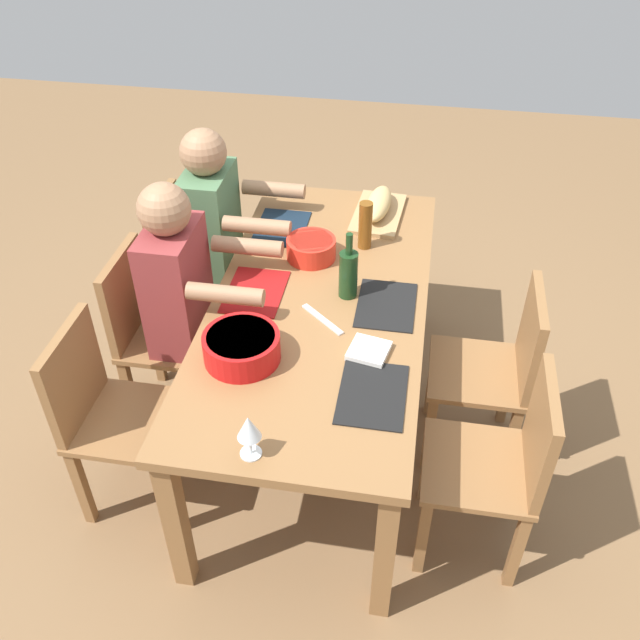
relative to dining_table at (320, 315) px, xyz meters
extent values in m
plane|color=brown|center=(0.00, 0.00, -0.65)|extent=(8.00, 8.00, 0.00)
cube|color=olive|center=(0.00, 0.00, 0.07)|extent=(1.84, 0.86, 0.04)
cube|color=olive|center=(-0.86, -0.37, -0.30)|extent=(0.07, 0.07, 0.70)
cube|color=olive|center=(0.86, -0.37, -0.30)|extent=(0.07, 0.07, 0.70)
cube|color=olive|center=(-0.86, 0.37, -0.30)|extent=(0.07, 0.07, 0.70)
cube|color=olive|center=(0.86, 0.37, -0.30)|extent=(0.07, 0.07, 0.70)
cube|color=olive|center=(0.00, 0.67, -0.22)|extent=(0.40, 0.40, 0.03)
cube|color=olive|center=(0.00, 0.85, 0.00)|extent=(0.38, 0.04, 0.40)
cube|color=olive|center=(0.17, 0.50, -0.44)|extent=(0.04, 0.04, 0.42)
cube|color=olive|center=(-0.17, 0.50, -0.44)|extent=(0.04, 0.04, 0.42)
cube|color=olive|center=(0.17, 0.84, -0.44)|extent=(0.04, 0.04, 0.42)
cube|color=olive|center=(-0.17, 0.84, -0.44)|extent=(0.04, 0.04, 0.42)
cube|color=olive|center=(0.00, -0.67, -0.22)|extent=(0.40, 0.40, 0.03)
cube|color=olive|center=(0.00, -0.85, 0.00)|extent=(0.38, 0.04, 0.40)
cube|color=olive|center=(-0.17, -0.50, -0.44)|extent=(0.04, 0.04, 0.42)
cube|color=olive|center=(0.17, -0.50, -0.44)|extent=(0.04, 0.04, 0.42)
cube|color=olive|center=(-0.17, -0.84, -0.44)|extent=(0.04, 0.04, 0.42)
cube|color=olive|center=(0.17, -0.84, -0.44)|extent=(0.04, 0.04, 0.42)
cylinder|color=#2D2D38|center=(-0.08, -0.45, -0.43)|extent=(0.11, 0.11, 0.45)
cylinder|color=#2D2D38|center=(0.08, -0.45, -0.43)|extent=(0.11, 0.11, 0.45)
cube|color=maroon|center=(0.00, -0.61, 0.07)|extent=(0.34, 0.20, 0.55)
cylinder|color=#9E7251|center=(-0.17, -0.34, 0.19)|extent=(0.07, 0.30, 0.07)
cylinder|color=#9E7251|center=(0.17, -0.34, 0.19)|extent=(0.07, 0.30, 0.07)
sphere|color=#9E7251|center=(0.00, -0.61, 0.44)|extent=(0.21, 0.21, 0.21)
cube|color=olive|center=(0.51, 0.67, -0.22)|extent=(0.40, 0.40, 0.03)
cube|color=olive|center=(0.51, 0.85, 0.00)|extent=(0.38, 0.04, 0.40)
cube|color=olive|center=(0.68, 0.50, -0.44)|extent=(0.04, 0.04, 0.42)
cube|color=olive|center=(0.34, 0.50, -0.44)|extent=(0.04, 0.04, 0.42)
cube|color=olive|center=(0.68, 0.84, -0.44)|extent=(0.04, 0.04, 0.42)
cube|color=olive|center=(0.34, 0.84, -0.44)|extent=(0.04, 0.04, 0.42)
cube|color=olive|center=(0.51, -0.67, -0.22)|extent=(0.40, 0.40, 0.03)
cube|color=olive|center=(0.51, -0.85, 0.00)|extent=(0.38, 0.04, 0.40)
cube|color=olive|center=(0.34, -0.50, -0.44)|extent=(0.04, 0.04, 0.42)
cube|color=olive|center=(0.68, -0.50, -0.44)|extent=(0.04, 0.04, 0.42)
cube|color=olive|center=(0.34, -0.84, -0.44)|extent=(0.04, 0.04, 0.42)
cube|color=olive|center=(0.68, -0.84, -0.44)|extent=(0.04, 0.04, 0.42)
cube|color=olive|center=(-0.51, -0.67, -0.22)|extent=(0.40, 0.40, 0.03)
cube|color=olive|center=(-0.51, -0.85, 0.00)|extent=(0.38, 0.04, 0.40)
cube|color=olive|center=(-0.68, -0.50, -0.44)|extent=(0.04, 0.04, 0.42)
cube|color=olive|center=(-0.34, -0.50, -0.44)|extent=(0.04, 0.04, 0.42)
cube|color=olive|center=(-0.68, -0.84, -0.44)|extent=(0.04, 0.04, 0.42)
cube|color=olive|center=(-0.34, -0.84, -0.44)|extent=(0.04, 0.04, 0.42)
cylinder|color=#2D2D38|center=(-0.59, -0.45, -0.43)|extent=(0.11, 0.11, 0.45)
cylinder|color=#2D2D38|center=(-0.43, -0.45, -0.43)|extent=(0.11, 0.11, 0.45)
cube|color=#4C724C|center=(-0.51, -0.61, 0.07)|extent=(0.34, 0.20, 0.55)
cylinder|color=#9E7251|center=(-0.68, -0.34, 0.19)|extent=(0.07, 0.30, 0.07)
cylinder|color=#9E7251|center=(-0.34, -0.34, 0.19)|extent=(0.07, 0.30, 0.07)
sphere|color=#9E7251|center=(-0.51, -0.61, 0.44)|extent=(0.21, 0.21, 0.21)
cylinder|color=red|center=(0.40, -0.22, 0.14)|extent=(0.28, 0.28, 0.11)
cylinder|color=#669E33|center=(0.40, -0.22, 0.17)|extent=(0.25, 0.25, 0.04)
cylinder|color=red|center=(-0.29, -0.09, 0.13)|extent=(0.22, 0.22, 0.09)
cylinder|color=beige|center=(-0.29, -0.09, 0.16)|extent=(0.19, 0.19, 0.03)
cube|color=tan|center=(-0.70, 0.16, 0.10)|extent=(0.41, 0.25, 0.02)
ellipsoid|color=tan|center=(-0.70, 0.16, 0.15)|extent=(0.33, 0.13, 0.09)
cylinder|color=#193819|center=(-0.04, 0.11, 0.19)|extent=(0.08, 0.08, 0.20)
cylinder|color=#193819|center=(-0.04, 0.11, 0.33)|extent=(0.03, 0.03, 0.09)
cylinder|color=brown|center=(-0.42, 0.13, 0.20)|extent=(0.06, 0.06, 0.22)
cylinder|color=silver|center=(0.83, -0.08, 0.09)|extent=(0.07, 0.07, 0.01)
cylinder|color=silver|center=(0.83, -0.08, 0.13)|extent=(0.01, 0.01, 0.07)
cone|color=silver|center=(0.83, -0.08, 0.21)|extent=(0.08, 0.08, 0.08)
cube|color=black|center=(0.00, 0.27, 0.09)|extent=(0.32, 0.23, 0.01)
cube|color=maroon|center=(0.00, -0.27, 0.09)|extent=(0.32, 0.23, 0.01)
cube|color=black|center=(0.51, 0.27, 0.09)|extent=(0.32, 0.23, 0.01)
cube|color=#142333|center=(-0.51, -0.27, 0.09)|extent=(0.32, 0.23, 0.01)
cube|color=silver|center=(0.13, 0.03, 0.09)|extent=(0.17, 0.19, 0.01)
cube|color=white|center=(0.30, 0.23, 0.10)|extent=(0.16, 0.16, 0.02)
camera|label=1|loc=(2.19, 0.37, 1.77)|focal=38.64mm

